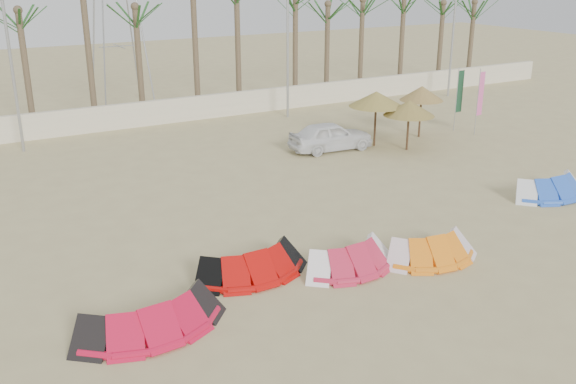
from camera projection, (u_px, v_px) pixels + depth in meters
ground at (408, 312)px, 15.96m from camera, size 120.00×120.00×0.00m
boundary_wall at (137, 115)px, 33.71m from camera, size 60.00×0.30×1.30m
lamp_b at (6, 22)px, 27.56m from camera, size 1.25×0.14×11.00m
lamp_c at (288, 11)px, 34.11m from camera, size 1.25×0.14×11.00m
lamp_d at (456, 4)px, 39.72m from camera, size 1.25×0.14×11.00m
pylon at (124, 104)px, 39.30m from camera, size 3.00×3.00×14.00m
kite_red_left at (146, 311)px, 15.16m from camera, size 3.69×1.73×0.90m
kite_red_mid at (247, 259)px, 17.82m from camera, size 3.31×1.60×0.90m
kite_red_right at (346, 254)px, 18.16m from camera, size 3.00×1.64×0.90m
kite_orange at (426, 245)px, 18.71m from camera, size 3.04×1.84×0.90m
kite_blue at (546, 184)px, 23.86m from camera, size 3.30×1.65×0.90m
parasol_left at (376, 99)px, 29.65m from camera, size 2.55×2.55×2.60m
parasol_mid at (409, 108)px, 29.08m from camera, size 2.36×2.36×2.32m
parasol_right at (422, 93)px, 31.22m from camera, size 2.14×2.14×2.54m
flag_pink at (480, 96)px, 31.72m from camera, size 0.45×0.09×3.33m
flag_green at (459, 93)px, 32.49m from camera, size 0.45×0.05×3.27m
car at (331, 136)px, 29.46m from camera, size 4.04×1.89×1.34m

